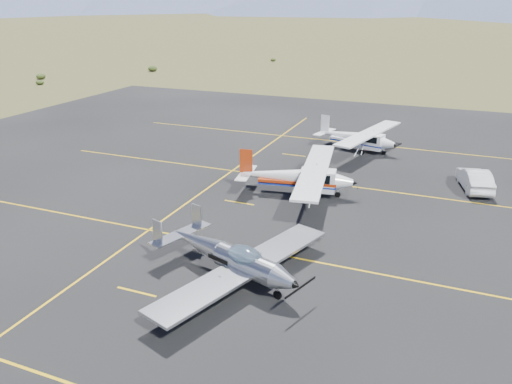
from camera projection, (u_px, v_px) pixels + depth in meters
The scene contains 6 objects.
ground at pixel (233, 268), 23.62m from camera, with size 1600.00×1600.00×0.00m, color #383D1C.
apron at pixel (282, 213), 29.67m from camera, with size 72.00×72.00×0.02m, color black.
aircraft_low_wing at pixel (232, 258), 22.32m from camera, with size 7.58×10.26×2.25m.
aircraft_cessna at pixel (298, 176), 32.06m from camera, with size 6.78×11.16×2.81m.
aircraft_plain at pixel (358, 137), 41.59m from camera, with size 6.62×10.15×2.57m.
sedan at pixel (475, 179), 33.08m from camera, with size 1.52×4.36×1.44m, color silver.
Camera 1 is at (8.83, -18.80, 11.88)m, focal length 35.00 mm.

